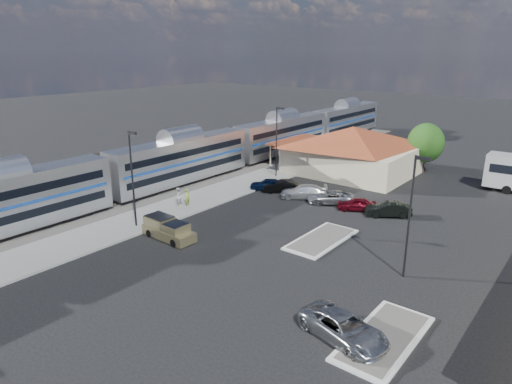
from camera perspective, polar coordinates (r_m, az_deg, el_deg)
The scene contains 22 objects.
ground at distance 40.39m, azimuth 1.81°, elevation -5.54°, with size 280.00×280.00×0.00m, color black.
railbed at distance 59.50m, azimuth -9.91°, elevation 1.87°, with size 16.00×100.00×0.12m, color #4C4944.
platform at distance 51.94m, azimuth -4.88°, elevation -0.19°, with size 5.50×92.00×0.18m, color gray.
passenger_train at distance 55.59m, azimuth -9.22°, elevation 3.80°, with size 3.00×104.00×5.55m.
freight_cars at distance 59.78m, azimuth -13.67°, elevation 3.55°, with size 2.80×46.00×4.00m.
station_depot at distance 61.46m, azimuth 11.86°, elevation 5.20°, with size 18.35×12.24×6.20m.
traffic_island_south at distance 39.89m, azimuth 8.18°, elevation -5.86°, with size 3.30×7.50×0.21m.
traffic_island_north at distance 28.13m, azimuth 15.73°, elevation -17.12°, with size 3.30×7.50×0.21m.
lamp_plat_s at distance 42.05m, azimuth -15.18°, elevation 2.47°, with size 1.08×0.25×9.00m.
lamp_plat_n at distance 57.50m, azimuth 2.66°, elevation 6.97°, with size 1.08×0.25×9.00m.
lamp_lot at distance 33.23m, azimuth 18.90°, elevation -1.82°, with size 1.08×0.25×9.00m.
tree_depot at distance 63.98m, azimuth 20.44°, elevation 5.77°, with size 4.71×4.71×6.63m.
pickup_truck at distance 40.25m, azimuth -10.86°, elevation -4.65°, with size 5.21×2.08×1.78m.
suv at distance 27.24m, azimuth 10.90°, elevation -16.33°, with size 2.52×5.47×1.52m, color #93969A.
person_a at distance 47.73m, azimuth -8.56°, elevation -0.65°, with size 0.68×0.44×1.85m, color #98B93A.
person_b at distance 48.11m, azimuth -9.74°, elevation -0.54°, with size 0.92×0.71×1.88m, color silver.
parked_car_a at distance 53.18m, azimuth 1.47°, elevation 0.97°, with size 1.64×4.09×1.39m, color #0C1D40.
parked_car_b at distance 52.43m, azimuth 3.21°, elevation 0.71°, with size 1.49×4.26×1.40m, color black.
parked_car_c at distance 50.48m, azimuth 5.98°, elevation 0.04°, with size 2.10×5.17×1.50m, color silver.
parked_car_d at distance 49.21m, azimuth 9.30°, elevation -0.64°, with size 2.27×4.93×1.37m, color #909498.
parked_car_e at distance 47.58m, azimuth 12.48°, elevation -1.49°, with size 1.57×3.91×1.33m, color maroon.
parked_car_f at distance 46.63m, azimuth 16.16°, elevation -2.09°, with size 1.54×4.41×1.45m, color black.
Camera 1 is at (22.06, -29.94, 15.76)m, focal length 32.00 mm.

